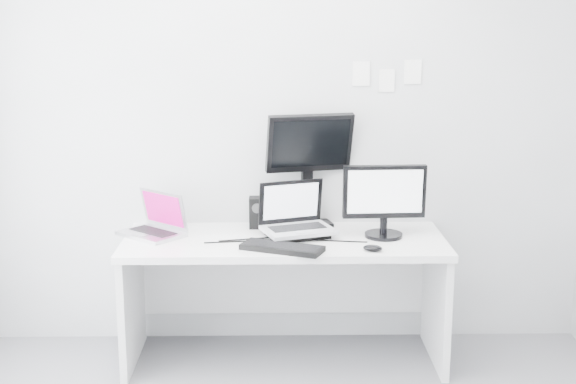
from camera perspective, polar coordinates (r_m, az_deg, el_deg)
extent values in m
plane|color=silver|center=(4.62, -0.32, 5.25)|extent=(3.60, 0.00, 3.60)
cube|color=white|center=(4.52, -0.26, -7.83)|extent=(1.80, 0.70, 0.73)
cube|color=#B9B8BD|center=(4.49, -9.96, -1.54)|extent=(0.44, 0.43, 0.26)
cube|color=black|center=(4.60, -2.26, -1.50)|extent=(0.12, 0.12, 0.18)
cube|color=#AEB0B5|center=(4.38, 0.76, -1.31)|extent=(0.46, 0.40, 0.32)
cube|color=black|center=(4.60, 1.50, 1.73)|extent=(0.54, 0.30, 0.69)
cube|color=black|center=(4.41, 7.02, -0.59)|extent=(0.47, 0.23, 0.43)
cube|color=black|center=(4.17, -0.43, -4.07)|extent=(0.46, 0.31, 0.03)
ellipsoid|color=black|center=(4.18, 6.16, -4.07)|extent=(0.12, 0.09, 0.03)
cube|color=white|center=(4.61, 5.33, 8.55)|extent=(0.10, 0.00, 0.14)
cube|color=white|center=(4.64, 7.18, 8.03)|extent=(0.09, 0.00, 0.13)
cube|color=white|center=(4.66, 9.05, 8.61)|extent=(0.10, 0.00, 0.14)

